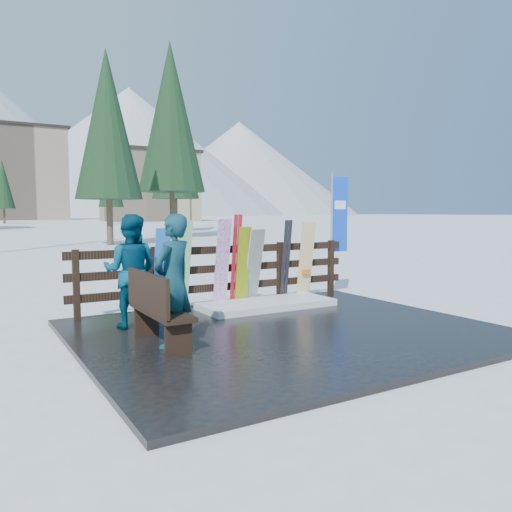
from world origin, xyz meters
TOP-DOWN VIEW (x-y plane):
  - ground at (0.00, 0.00)m, footprint 700.00×700.00m
  - deck at (0.00, 0.00)m, footprint 6.00×5.00m
  - fence at (0.00, 2.20)m, footprint 5.60×0.10m
  - snow_patch at (0.63, 1.60)m, footprint 2.48×1.00m
  - bench at (-2.02, 0.10)m, footprint 0.41×1.50m
  - snowboard_0 at (-1.25, 1.98)m, footprint 0.26×0.28m
  - snowboard_1 at (-0.89, 1.98)m, footprint 0.31×0.33m
  - snowboard_2 at (0.33, 1.98)m, footprint 0.26×0.22m
  - snowboard_3 at (-0.10, 1.98)m, footprint 0.26×0.30m
  - snowboard_4 at (0.57, 1.98)m, footprint 0.30×0.36m
  - snowboard_5 at (1.78, 1.98)m, footprint 0.31×0.24m
  - ski_pair_a at (0.22, 2.05)m, footprint 0.17×0.23m
  - ski_pair_b at (1.35, 2.05)m, footprint 0.17×0.21m
  - rental_flag at (2.82, 2.25)m, footprint 0.45×0.04m
  - person_front at (-1.83, -0.06)m, footprint 0.75×0.67m
  - person_back at (-1.97, 1.32)m, footprint 1.04×0.97m
  - trees at (3.53, 47.94)m, footprint 42.07×68.91m

SIDE VIEW (x-z plane):
  - ground at x=0.00m, z-range 0.00..0.00m
  - deck at x=0.00m, z-range 0.00..0.08m
  - snow_patch at x=0.63m, z-range 0.08..0.20m
  - bench at x=-2.02m, z-range 0.11..1.08m
  - fence at x=0.00m, z-range 0.16..1.31m
  - snowboard_4 at x=0.57m, z-range 0.08..1.51m
  - snowboard_2 at x=0.33m, z-range 0.08..1.56m
  - snowboard_0 at x=-1.25m, z-range 0.08..1.56m
  - snowboard_5 at x=1.78m, z-range 0.08..1.63m
  - ski_pair_b at x=1.35m, z-range 0.08..1.67m
  - snowboard_1 at x=-0.89m, z-range 0.08..1.68m
  - snowboard_3 at x=-0.10m, z-range 0.08..1.70m
  - ski_pair_a at x=0.22m, z-range 0.08..1.78m
  - person_back at x=-1.97m, z-range 0.08..1.79m
  - person_front at x=-1.83m, z-range 0.08..1.80m
  - rental_flag at x=2.82m, z-range 0.39..2.99m
  - trees at x=3.53m, z-range -0.65..12.53m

